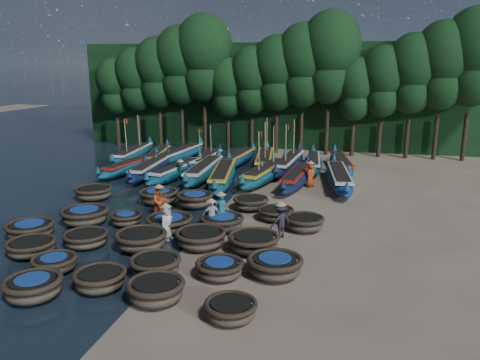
% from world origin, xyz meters
% --- Properties ---
extents(ground, '(120.00, 120.00, 0.00)m').
position_xyz_m(ground, '(0.00, 0.00, 0.00)').
color(ground, gray).
rests_on(ground, ground).
extents(foliage_wall, '(40.00, 3.00, 10.00)m').
position_xyz_m(foliage_wall, '(0.00, 23.50, 5.00)').
color(foliage_wall, black).
rests_on(foliage_wall, ground).
extents(coracle_1, '(2.24, 2.24, 0.80)m').
position_xyz_m(coracle_1, '(-3.50, -9.77, 0.46)').
color(coracle_1, brown).
rests_on(coracle_1, ground).
extents(coracle_2, '(2.36, 2.36, 0.74)m').
position_xyz_m(coracle_2, '(-1.60, -8.57, 0.42)').
color(coracle_2, brown).
rests_on(coracle_2, ground).
extents(coracle_3, '(2.09, 2.09, 0.81)m').
position_xyz_m(coracle_3, '(0.76, -8.95, 0.46)').
color(coracle_3, brown).
rests_on(coracle_3, ground).
extents(coracle_4, '(2.09, 2.09, 0.66)m').
position_xyz_m(coracle_4, '(3.57, -9.45, 0.38)').
color(coracle_4, brown).
rests_on(coracle_4, ground).
extents(coracle_5, '(2.60, 2.60, 0.69)m').
position_xyz_m(coracle_5, '(-6.13, -6.42, 0.39)').
color(coracle_5, brown).
rests_on(coracle_5, ground).
extents(coracle_6, '(1.97, 1.97, 0.66)m').
position_xyz_m(coracle_6, '(-4.13, -7.66, 0.38)').
color(coracle_6, brown).
rests_on(coracle_6, ground).
extents(coracle_7, '(2.03, 2.03, 0.77)m').
position_xyz_m(coracle_7, '(-0.11, -7.02, 0.44)').
color(coracle_7, brown).
rests_on(coracle_7, ground).
extents(coracle_8, '(2.29, 2.29, 0.69)m').
position_xyz_m(coracle_8, '(2.36, -6.58, 0.40)').
color(coracle_8, brown).
rests_on(coracle_8, ground).
extents(coracle_9, '(2.21, 2.21, 0.82)m').
position_xyz_m(coracle_9, '(4.42, -6.00, 0.48)').
color(coracle_9, brown).
rests_on(coracle_9, ground).
extents(coracle_10, '(2.27, 2.27, 0.75)m').
position_xyz_m(coracle_10, '(-7.56, -4.61, 0.43)').
color(coracle_10, brown).
rests_on(coracle_10, ground).
extents(coracle_11, '(2.27, 2.27, 0.68)m').
position_xyz_m(coracle_11, '(-4.40, -4.96, 0.39)').
color(coracle_11, brown).
rests_on(coracle_11, ground).
extents(coracle_12, '(2.36, 2.36, 0.83)m').
position_xyz_m(coracle_12, '(-1.82, -4.70, 0.48)').
color(coracle_12, brown).
rests_on(coracle_12, ground).
extents(coracle_13, '(2.41, 2.41, 0.79)m').
position_xyz_m(coracle_13, '(0.67, -3.82, 0.45)').
color(coracle_13, brown).
rests_on(coracle_13, ground).
extents(coracle_14, '(2.44, 2.44, 0.80)m').
position_xyz_m(coracle_14, '(3.09, -3.75, 0.46)').
color(coracle_14, brown).
rests_on(coracle_14, ground).
extents(coracle_15, '(2.92, 2.92, 0.83)m').
position_xyz_m(coracle_15, '(-6.12, -2.25, 0.48)').
color(coracle_15, brown).
rests_on(coracle_15, ground).
extents(coracle_16, '(1.84, 1.84, 0.66)m').
position_xyz_m(coracle_16, '(-3.96, -1.92, 0.38)').
color(coracle_16, brown).
rests_on(coracle_16, ground).
extents(coracle_17, '(2.78, 2.78, 0.78)m').
position_xyz_m(coracle_17, '(-1.47, -2.25, 0.45)').
color(coracle_17, brown).
rests_on(coracle_17, ground).
extents(coracle_18, '(2.69, 2.69, 0.75)m').
position_xyz_m(coracle_18, '(0.99, -1.45, 0.44)').
color(coracle_18, brown).
rests_on(coracle_18, ground).
extents(coracle_19, '(2.12, 2.12, 0.74)m').
position_xyz_m(coracle_19, '(4.96, -0.52, 0.42)').
color(coracle_19, brown).
rests_on(coracle_19, ground).
extents(coracle_20, '(2.62, 2.62, 0.77)m').
position_xyz_m(coracle_20, '(-8.10, 1.93, 0.44)').
color(coracle_20, brown).
rests_on(coracle_20, ground).
extents(coracle_21, '(2.42, 2.42, 0.84)m').
position_xyz_m(coracle_21, '(-3.88, 2.00, 0.48)').
color(coracle_21, brown).
rests_on(coracle_21, ground).
extents(coracle_22, '(2.22, 2.22, 0.84)m').
position_xyz_m(coracle_22, '(-1.57, 1.84, 0.49)').
color(coracle_22, brown).
rests_on(coracle_22, ground).
extents(coracle_23, '(2.29, 2.29, 0.72)m').
position_xyz_m(coracle_23, '(1.64, 2.21, 0.41)').
color(coracle_23, brown).
rests_on(coracle_23, ground).
extents(coracle_24, '(1.94, 1.94, 0.65)m').
position_xyz_m(coracle_24, '(3.33, 0.74, 0.37)').
color(coracle_24, brown).
rests_on(coracle_24, ground).
extents(long_boat_1, '(2.47, 7.80, 1.39)m').
position_xyz_m(long_boat_1, '(-9.18, 8.99, 0.53)').
color(long_boat_1, navy).
rests_on(long_boat_1, ground).
extents(long_boat_2, '(2.04, 8.49, 1.50)m').
position_xyz_m(long_boat_2, '(-7.29, 8.56, 0.57)').
color(long_boat_2, '#101F3D').
rests_on(long_boat_2, ground).
extents(long_boat_3, '(2.48, 8.15, 1.45)m').
position_xyz_m(long_boat_3, '(-5.20, 8.21, 0.55)').
color(long_boat_3, navy).
rests_on(long_boat_3, ground).
extents(long_boat_4, '(1.92, 9.01, 1.59)m').
position_xyz_m(long_boat_4, '(-3.19, 8.58, 0.60)').
color(long_boat_4, navy).
rests_on(long_boat_4, ground).
extents(long_boat_5, '(3.02, 9.00, 1.60)m').
position_xyz_m(long_boat_5, '(-1.46, 7.33, 0.61)').
color(long_boat_5, navy).
rests_on(long_boat_5, ground).
extents(long_boat_6, '(2.99, 8.76, 3.77)m').
position_xyz_m(long_boat_6, '(1.24, 8.86, 0.60)').
color(long_boat_6, navy).
rests_on(long_boat_6, ground).
extents(long_boat_7, '(2.16, 8.32, 1.47)m').
position_xyz_m(long_boat_7, '(3.49, 8.29, 0.56)').
color(long_boat_7, '#101F3D').
rests_on(long_boat_7, ground).
extents(long_boat_8, '(2.71, 8.86, 1.57)m').
position_xyz_m(long_boat_8, '(6.31, 8.60, 0.60)').
color(long_boat_8, navy).
rests_on(long_boat_8, ground).
extents(long_boat_9, '(2.28, 8.87, 3.78)m').
position_xyz_m(long_boat_9, '(-11.02, 13.19, 0.60)').
color(long_boat_9, navy).
rests_on(long_boat_9, ground).
extents(long_boat_10, '(2.64, 7.70, 1.37)m').
position_xyz_m(long_boat_10, '(-8.87, 13.37, 0.52)').
color(long_boat_10, navy).
rests_on(long_boat_10, ground).
extents(long_boat_11, '(2.43, 8.63, 1.53)m').
position_xyz_m(long_boat_11, '(-7.11, 14.22, 0.58)').
color(long_boat_11, navy).
rests_on(long_boat_11, ground).
extents(long_boat_12, '(1.69, 7.63, 3.25)m').
position_xyz_m(long_boat_12, '(-4.40, 12.59, 0.52)').
color(long_boat_12, '#101F3D').
rests_on(long_boat_12, ground).
extents(long_boat_13, '(2.25, 8.11, 1.43)m').
position_xyz_m(long_boat_13, '(-1.96, 13.67, 0.55)').
color(long_boat_13, navy).
rests_on(long_boat_13, ground).
extents(long_boat_14, '(2.77, 8.94, 3.83)m').
position_xyz_m(long_boat_14, '(0.32, 13.23, 0.61)').
color(long_boat_14, navy).
rests_on(long_boat_14, ground).
extents(long_boat_15, '(2.20, 8.98, 3.82)m').
position_xyz_m(long_boat_15, '(2.34, 12.54, 0.61)').
color(long_boat_15, '#101F3D').
rests_on(long_boat_15, ground).
extents(long_boat_16, '(2.08, 7.95, 1.40)m').
position_xyz_m(long_boat_16, '(4.13, 13.45, 0.53)').
color(long_boat_16, navy).
rests_on(long_boat_16, ground).
extents(long_boat_17, '(2.80, 8.17, 1.46)m').
position_xyz_m(long_boat_17, '(6.26, 13.53, 0.55)').
color(long_boat_17, navy).
rests_on(long_boat_17, ground).
extents(fisherman_0, '(0.63, 0.88, 1.89)m').
position_xyz_m(fisherman_0, '(-1.19, -3.27, 0.90)').
color(fisherman_0, silver).
rests_on(fisherman_0, ground).
extents(fisherman_1, '(0.70, 0.52, 1.94)m').
position_xyz_m(fisherman_1, '(0.80, -0.90, 0.96)').
color(fisherman_1, '#175E64').
rests_on(fisherman_1, ground).
extents(fisherman_2, '(1.07, 1.08, 1.96)m').
position_xyz_m(fisherman_2, '(-2.79, -0.32, 0.93)').
color(fisherman_2, '#C5461A').
rests_on(fisherman_2, ground).
extents(fisherman_3, '(1.20, 1.23, 1.89)m').
position_xyz_m(fisherman_3, '(3.96, -1.75, 0.88)').
color(fisherman_3, black).
rests_on(fisherman_3, ground).
extents(fisherman_4, '(0.95, 0.81, 1.73)m').
position_xyz_m(fisherman_4, '(0.45, -1.46, 0.84)').
color(fisherman_4, silver).
rests_on(fisherman_4, ground).
extents(fisherman_5, '(1.45, 0.73, 1.69)m').
position_xyz_m(fisherman_5, '(-4.56, 7.48, 0.79)').
color(fisherman_5, '#175E64').
rests_on(fisherman_5, ground).
extents(fisherman_6, '(0.77, 0.95, 1.89)m').
position_xyz_m(fisherman_6, '(4.43, 8.11, 0.90)').
color(fisherman_6, '#C5461A').
rests_on(fisherman_6, ground).
extents(tree_0, '(3.68, 3.68, 8.68)m').
position_xyz_m(tree_0, '(-16.00, 20.00, 5.97)').
color(tree_0, black).
rests_on(tree_0, ground).
extents(tree_1, '(4.09, 4.09, 9.65)m').
position_xyz_m(tree_1, '(-13.70, 20.00, 6.65)').
color(tree_1, black).
rests_on(tree_1, ground).
extents(tree_2, '(4.51, 4.51, 10.63)m').
position_xyz_m(tree_2, '(-11.40, 20.00, 7.32)').
color(tree_2, black).
rests_on(tree_2, ground).
extents(tree_3, '(4.92, 4.92, 11.60)m').
position_xyz_m(tree_3, '(-9.10, 20.00, 8.00)').
color(tree_3, black).
rests_on(tree_3, ground).
extents(tree_4, '(5.34, 5.34, 12.58)m').
position_xyz_m(tree_4, '(-6.80, 20.00, 8.67)').
color(tree_4, black).
rests_on(tree_4, ground).
extents(tree_5, '(3.68, 3.68, 8.68)m').
position_xyz_m(tree_5, '(-4.50, 20.00, 5.97)').
color(tree_5, black).
rests_on(tree_5, ground).
extents(tree_6, '(4.09, 4.09, 9.65)m').
position_xyz_m(tree_6, '(-2.20, 20.00, 6.65)').
color(tree_6, black).
rests_on(tree_6, ground).
extents(tree_7, '(4.51, 4.51, 10.63)m').
position_xyz_m(tree_7, '(0.10, 20.00, 7.32)').
color(tree_7, black).
rests_on(tree_7, ground).
extents(tree_8, '(4.92, 4.92, 11.60)m').
position_xyz_m(tree_8, '(2.40, 20.00, 8.00)').
color(tree_8, black).
rests_on(tree_8, ground).
extents(tree_9, '(5.34, 5.34, 12.58)m').
position_xyz_m(tree_9, '(4.70, 20.00, 8.67)').
color(tree_9, black).
rests_on(tree_9, ground).
extents(tree_10, '(3.68, 3.68, 8.68)m').
position_xyz_m(tree_10, '(7.00, 20.00, 5.97)').
color(tree_10, black).
rests_on(tree_10, ground).
extents(tree_11, '(4.09, 4.09, 9.65)m').
position_xyz_m(tree_11, '(9.30, 20.00, 6.65)').
color(tree_11, black).
rests_on(tree_11, ground).
extents(tree_12, '(4.51, 4.51, 10.63)m').
position_xyz_m(tree_12, '(11.60, 20.00, 7.32)').
color(tree_12, black).
rests_on(tree_12, ground).
extents(tree_13, '(4.92, 4.92, 11.60)m').
position_xyz_m(tree_13, '(13.90, 20.00, 8.00)').
color(tree_13, black).
rests_on(tree_13, ground).
extents(tree_14, '(5.34, 5.34, 12.58)m').
position_xyz_m(tree_14, '(16.20, 20.00, 8.67)').
color(tree_14, black).
rests_on(tree_14, ground).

